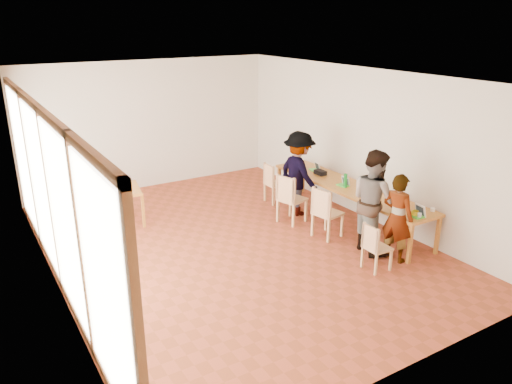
% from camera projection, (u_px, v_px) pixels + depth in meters
% --- Properties ---
extents(ground, '(8.00, 8.00, 0.00)m').
position_uv_depth(ground, '(233.00, 245.00, 9.05)').
color(ground, '#9F4026').
rests_on(ground, ground).
extents(wall_back, '(6.00, 0.10, 3.00)m').
position_uv_depth(wall_back, '(150.00, 125.00, 11.77)').
color(wall_back, beige).
rests_on(wall_back, ground).
extents(wall_front, '(6.00, 0.10, 3.00)m').
position_uv_depth(wall_front, '(412.00, 255.00, 5.33)').
color(wall_front, beige).
rests_on(wall_front, ground).
extents(wall_right, '(0.10, 8.00, 3.00)m').
position_uv_depth(wall_right, '(362.00, 144.00, 10.03)').
color(wall_right, beige).
rests_on(wall_right, ground).
extents(window_wall, '(0.10, 8.00, 3.00)m').
position_uv_depth(window_wall, '(49.00, 196.00, 7.10)').
color(window_wall, white).
rests_on(window_wall, ground).
extents(ceiling, '(6.00, 8.00, 0.04)m').
position_uv_depth(ceiling, '(230.00, 75.00, 8.05)').
color(ceiling, white).
rests_on(ceiling, wall_back).
extents(communal_table, '(0.80, 4.00, 0.75)m').
position_uv_depth(communal_table, '(348.00, 188.00, 9.87)').
color(communal_table, '#BE762A').
rests_on(communal_table, ground).
extents(side_table, '(0.90, 0.90, 0.75)m').
position_uv_depth(side_table, '(116.00, 193.00, 9.71)').
color(side_table, '#BE762A').
rests_on(side_table, ground).
extents(chair_near, '(0.38, 0.38, 0.43)m').
position_uv_depth(chair_near, '(374.00, 243.00, 7.99)').
color(chair_near, tan).
rests_on(chair_near, ground).
extents(chair_mid, '(0.53, 0.53, 0.52)m').
position_uv_depth(chair_mid, '(325.00, 208.00, 9.15)').
color(chair_mid, tan).
rests_on(chair_mid, ground).
extents(chair_far, '(0.58, 0.58, 0.53)m').
position_uv_depth(chair_far, '(289.00, 194.00, 9.80)').
color(chair_far, tan).
rests_on(chair_far, ground).
extents(chair_empty, '(0.43, 0.43, 0.47)m').
position_uv_depth(chair_empty, '(272.00, 179.00, 10.93)').
color(chair_empty, tan).
rests_on(chair_empty, ground).
extents(chair_spare, '(0.63, 0.63, 0.52)m').
position_uv_depth(chair_spare, '(85.00, 231.00, 8.16)').
color(chair_spare, tan).
rests_on(chair_spare, ground).
extents(person_near, '(0.47, 0.62, 1.53)m').
position_uv_depth(person_near, '(397.00, 218.00, 8.26)').
color(person_near, gray).
rests_on(person_near, ground).
extents(person_mid, '(0.83, 0.99, 1.82)m').
position_uv_depth(person_mid, '(374.00, 201.00, 8.58)').
color(person_mid, gray).
rests_on(person_mid, ground).
extents(person_far, '(0.66, 1.13, 1.75)m').
position_uv_depth(person_far, '(299.00, 174.00, 10.22)').
color(person_far, gray).
rests_on(person_far, ground).
extents(laptop_near, '(0.23, 0.26, 0.20)m').
position_uv_depth(laptop_near, '(418.00, 213.00, 8.35)').
color(laptop_near, '#49CD3D').
rests_on(laptop_near, communal_table).
extents(laptop_mid, '(0.20, 0.23, 0.18)m').
position_uv_depth(laptop_mid, '(344.00, 183.00, 9.87)').
color(laptop_mid, '#49CD3D').
rests_on(laptop_mid, communal_table).
extents(laptop_far, '(0.23, 0.25, 0.18)m').
position_uv_depth(laptop_far, '(316.00, 168.00, 10.85)').
color(laptop_far, '#49CD3D').
rests_on(laptop_far, communal_table).
extents(yellow_mug, '(0.13, 0.13, 0.10)m').
position_uv_depth(yellow_mug, '(415.00, 214.00, 8.34)').
color(yellow_mug, yellow).
rests_on(yellow_mug, communal_table).
extents(green_bottle, '(0.07, 0.07, 0.28)m').
position_uv_depth(green_bottle, '(345.00, 181.00, 9.73)').
color(green_bottle, '#117923').
rests_on(green_bottle, communal_table).
extents(clear_glass, '(0.07, 0.07, 0.09)m').
position_uv_depth(clear_glass, '(419.00, 216.00, 8.27)').
color(clear_glass, silver).
rests_on(clear_glass, communal_table).
extents(condiment_cup, '(0.08, 0.08, 0.06)m').
position_uv_depth(condiment_cup, '(433.00, 210.00, 8.56)').
color(condiment_cup, white).
rests_on(condiment_cup, communal_table).
extents(pink_phone, '(0.05, 0.10, 0.01)m').
position_uv_depth(pink_phone, '(402.00, 213.00, 8.47)').
color(pink_phone, '#D93B77').
rests_on(pink_phone, communal_table).
extents(black_pouch, '(0.16, 0.26, 0.09)m').
position_uv_depth(black_pouch, '(320.00, 172.00, 10.56)').
color(black_pouch, black).
rests_on(black_pouch, communal_table).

